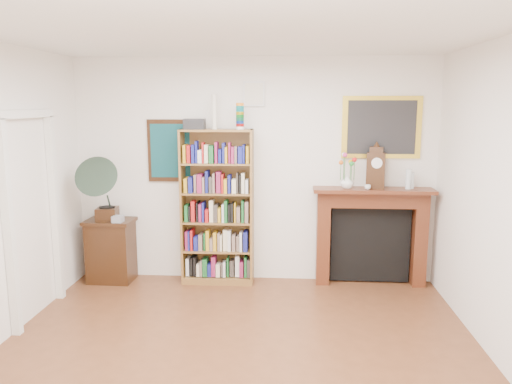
# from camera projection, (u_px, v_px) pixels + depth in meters

# --- Properties ---
(room) EXTENTS (4.51, 5.01, 2.81)m
(room) POSITION_uv_depth(u_px,v_px,m) (230.00, 215.00, 3.80)
(room) COLOR brown
(room) RESTS_ON ground
(door_casing) EXTENTS (0.08, 1.02, 2.17)m
(door_casing) POSITION_uv_depth(u_px,v_px,m) (32.00, 199.00, 5.15)
(door_casing) COLOR white
(door_casing) RESTS_ON left_wall
(teal_poster) EXTENTS (0.58, 0.04, 0.78)m
(teal_poster) POSITION_uv_depth(u_px,v_px,m) (171.00, 151.00, 6.26)
(teal_poster) COLOR black
(teal_poster) RESTS_ON back_wall
(small_picture) EXTENTS (0.26, 0.04, 0.30)m
(small_picture) POSITION_uv_depth(u_px,v_px,m) (254.00, 94.00, 6.07)
(small_picture) COLOR white
(small_picture) RESTS_ON back_wall
(gilt_painting) EXTENTS (0.95, 0.04, 0.75)m
(gilt_painting) POSITION_uv_depth(u_px,v_px,m) (381.00, 127.00, 6.03)
(gilt_painting) COLOR gold
(gilt_painting) RESTS_ON back_wall
(bookshelf) EXTENTS (0.89, 0.32, 2.22)m
(bookshelf) POSITION_uv_depth(u_px,v_px,m) (217.00, 198.00, 6.16)
(bookshelf) COLOR brown
(bookshelf) RESTS_ON floor
(side_cabinet) EXTENTS (0.59, 0.44, 0.80)m
(side_cabinet) POSITION_uv_depth(u_px,v_px,m) (111.00, 250.00, 6.32)
(side_cabinet) COLOR black
(side_cabinet) RESTS_ON floor
(fireplace) EXTENTS (1.45, 0.35, 1.22)m
(fireplace) POSITION_uv_depth(u_px,v_px,m) (371.00, 227.00, 6.17)
(fireplace) COLOR #502212
(fireplace) RESTS_ON floor
(gramophone) EXTENTS (0.56, 0.67, 0.82)m
(gramophone) POSITION_uv_depth(u_px,v_px,m) (102.00, 185.00, 6.04)
(gramophone) COLOR black
(gramophone) RESTS_ON side_cabinet
(cd_stack) EXTENTS (0.13, 0.13, 0.08)m
(cd_stack) POSITION_uv_depth(u_px,v_px,m) (118.00, 219.00, 6.11)
(cd_stack) COLOR #B9BAC6
(cd_stack) RESTS_ON side_cabinet
(mantel_clock) EXTENTS (0.24, 0.16, 0.50)m
(mantel_clock) POSITION_uv_depth(u_px,v_px,m) (376.00, 168.00, 5.99)
(mantel_clock) COLOR black
(mantel_clock) RESTS_ON fireplace
(flower_vase) EXTENTS (0.20, 0.20, 0.16)m
(flower_vase) POSITION_uv_depth(u_px,v_px,m) (347.00, 182.00, 6.01)
(flower_vase) COLOR white
(flower_vase) RESTS_ON fireplace
(teacup) EXTENTS (0.08, 0.08, 0.06)m
(teacup) POSITION_uv_depth(u_px,v_px,m) (368.00, 187.00, 5.94)
(teacup) COLOR silver
(teacup) RESTS_ON fireplace
(bottle_left) EXTENTS (0.07, 0.07, 0.24)m
(bottle_left) POSITION_uv_depth(u_px,v_px,m) (409.00, 179.00, 5.97)
(bottle_left) COLOR silver
(bottle_left) RESTS_ON fireplace
(bottle_right) EXTENTS (0.06, 0.06, 0.20)m
(bottle_right) POSITION_uv_depth(u_px,v_px,m) (412.00, 180.00, 5.99)
(bottle_right) COLOR silver
(bottle_right) RESTS_ON fireplace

